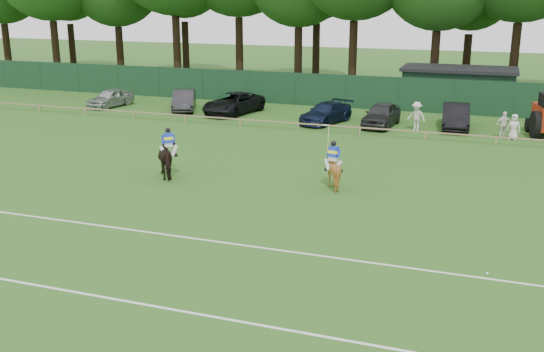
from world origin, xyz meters
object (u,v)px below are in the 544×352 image
at_px(sedan_navy, 326,113).
at_px(polo_ball, 487,274).
at_px(spectator_mid, 503,125).
at_px(horse_dark, 169,158).
at_px(utility_shed, 458,87).
at_px(sedan_grey, 184,100).
at_px(spectator_left, 416,116).
at_px(spectator_right, 514,127).
at_px(suv_black, 234,103).
at_px(hatch_grey, 381,115).
at_px(horse_chestnut, 333,171).
at_px(estate_black, 456,116).
at_px(sedan_silver, 110,98).

distance_m(sedan_navy, polo_ball, 24.18).
relative_size(spectator_mid, polo_ball, 18.05).
distance_m(horse_dark, utility_shed, 26.85).
height_order(horse_dark, sedan_grey, horse_dark).
relative_size(spectator_left, spectator_right, 1.18).
xyz_separation_m(spectator_right, utility_shed, (-3.92, 10.36, 0.76)).
height_order(suv_black, spectator_left, spectator_left).
relative_size(hatch_grey, polo_ball, 50.12).
height_order(horse_chestnut, sedan_grey, horse_chestnut).
bearing_deg(suv_black, sedan_navy, 3.11).
xyz_separation_m(horse_chestnut, spectator_left, (1.98, 13.82, 0.11)).
height_order(estate_black, spectator_mid, spectator_mid).
distance_m(sedan_navy, spectator_mid, 11.30).
xyz_separation_m(horse_chestnut, hatch_grey, (-0.34, 14.38, -0.04)).
xyz_separation_m(estate_black, spectator_right, (3.50, -2.31, -0.01)).
xyz_separation_m(sedan_grey, spectator_mid, (22.47, -2.07, 0.07)).
bearing_deg(sedan_grey, utility_shed, -0.71).
xyz_separation_m(sedan_grey, polo_ball, (22.10, -22.72, -0.70)).
distance_m(horse_chestnut, utility_shed, 23.69).
bearing_deg(estate_black, suv_black, 175.54).
bearing_deg(estate_black, polo_ball, -88.15).
xyz_separation_m(sedan_navy, utility_shed, (7.94, 9.13, 0.86)).
bearing_deg(spectator_right, hatch_grey, -172.59).
height_order(sedan_silver, estate_black, estate_black).
relative_size(hatch_grey, spectator_right, 2.89).
height_order(sedan_navy, spectator_right, spectator_right).
bearing_deg(hatch_grey, spectator_left, -8.40).
distance_m(sedan_silver, utility_shed, 26.57).
distance_m(sedan_silver, spectator_left, 23.27).
xyz_separation_m(spectator_mid, polo_ball, (-0.37, -20.66, -0.77)).
xyz_separation_m(sedan_silver, hatch_grey, (20.92, -0.44, 0.07)).
relative_size(horse_chestnut, sedan_navy, 0.35).
relative_size(estate_black, spectator_left, 2.61).
bearing_deg(sedan_silver, horse_chestnut, -25.09).
bearing_deg(sedan_navy, sedan_silver, -164.34).
bearing_deg(spectator_mid, spectator_left, 140.16).
bearing_deg(horse_chestnut, horse_dark, 19.47).
height_order(suv_black, hatch_grey, hatch_grey).
bearing_deg(horse_dark, horse_chestnut, 147.89).
relative_size(horse_chestnut, estate_black, 0.34).
height_order(sedan_navy, spectator_left, spectator_left).
xyz_separation_m(sedan_silver, sedan_grey, (6.00, 0.56, 0.05)).
distance_m(hatch_grey, polo_ball, 22.89).
xyz_separation_m(horse_chestnut, polo_ball, (6.83, -7.35, -0.76)).
relative_size(suv_black, spectator_right, 3.47).
xyz_separation_m(horse_dark, hatch_grey, (7.47, 15.18, -0.17)).
relative_size(horse_dark, suv_black, 0.41).
distance_m(hatch_grey, spectator_mid, 7.62).
bearing_deg(polo_ball, hatch_grey, 108.28).
height_order(suv_black, polo_ball, suv_black).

